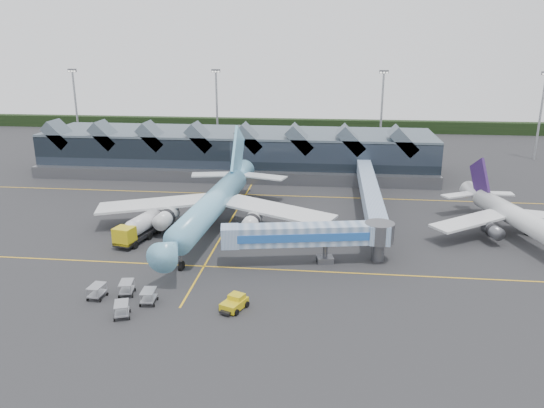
# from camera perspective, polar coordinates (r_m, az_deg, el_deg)

# --- Properties ---
(ground) EXTENTS (260.00, 260.00, 0.00)m
(ground) POSITION_cam_1_polar(r_m,az_deg,el_deg) (80.91, -6.00, -4.41)
(ground) COLOR #28282A
(ground) RESTS_ON ground
(taxi_stripes) EXTENTS (120.00, 60.00, 0.01)m
(taxi_stripes) POSITION_cam_1_polar(r_m,az_deg,el_deg) (90.09, -4.66, -2.11)
(taxi_stripes) COLOR yellow
(taxi_stripes) RESTS_ON ground
(tree_line_far) EXTENTS (260.00, 4.00, 4.00)m
(tree_line_far) POSITION_cam_1_polar(r_m,az_deg,el_deg) (186.28, 1.20, 8.53)
(tree_line_far) COLOR black
(tree_line_far) RESTS_ON ground
(terminal) EXTENTS (90.00, 22.25, 12.52)m
(terminal) POSITION_cam_1_polar(r_m,az_deg,el_deg) (125.22, -3.76, 5.67)
(terminal) COLOR black
(terminal) RESTS_ON ground
(light_masts) EXTENTS (132.40, 42.56, 22.45)m
(light_masts) POSITION_cam_1_polar(r_m,az_deg,el_deg) (137.40, 8.26, 9.75)
(light_masts) COLOR #989CA1
(light_masts) RESTS_ON ground
(main_airliner) EXTENTS (40.20, 46.29, 14.86)m
(main_airliner) POSITION_cam_1_polar(r_m,az_deg,el_deg) (86.92, -6.19, 0.15)
(main_airliner) COLOR #76C5F0
(main_airliner) RESTS_ON ground
(regional_jet) EXTENTS (27.42, 30.52, 10.59)m
(regional_jet) POSITION_cam_1_polar(r_m,az_deg,el_deg) (91.41, 24.57, -1.15)
(regional_jet) COLOR silver
(regional_jet) RESTS_ON ground
(jet_bridge) EXTENTS (23.78, 7.58, 5.72)m
(jet_bridge) POSITION_cam_1_polar(r_m,az_deg,el_deg) (73.09, 5.02, -3.39)
(jet_bridge) COLOR #6C8BB4
(jet_bridge) RESTS_ON ground
(fuel_truck) EXTENTS (4.87, 11.14, 3.71)m
(fuel_truck) POSITION_cam_1_polar(r_m,az_deg,el_deg) (84.68, -14.02, -2.36)
(fuel_truck) COLOR black
(fuel_truck) RESTS_ON ground
(pushback_tug) EXTENTS (3.31, 4.07, 1.63)m
(pushback_tug) POSITION_cam_1_polar(r_m,az_deg,el_deg) (62.01, -4.07, -10.59)
(pushback_tug) COLOR gold
(pushback_tug) RESTS_ON ground
(baggage_carts) EXTENTS (8.27, 8.02, 1.67)m
(baggage_carts) POSITION_cam_1_polar(r_m,az_deg,el_deg) (65.46, -15.68, -9.46)
(baggage_carts) COLOR #9B9DA4
(baggage_carts) RESTS_ON ground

